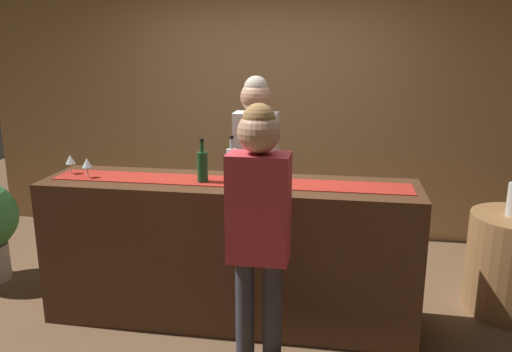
{
  "coord_description": "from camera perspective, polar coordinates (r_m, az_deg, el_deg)",
  "views": [
    {
      "loc": [
        0.76,
        -3.37,
        1.96
      ],
      "look_at": [
        0.19,
        0.0,
        1.08
      ],
      "focal_mm": 36.61,
      "sensor_mm": 36.0,
      "label": 1
    }
  ],
  "objects": [
    {
      "name": "back_wall",
      "position": [
        5.35,
        1.34,
        8.99
      ],
      "size": [
        6.0,
        0.12,
        2.9
      ],
      "primitive_type": "cube",
      "color": "tan",
      "rests_on": "ground"
    },
    {
      "name": "wine_glass_near_customer",
      "position": [
        3.98,
        -19.63,
        1.65
      ],
      "size": [
        0.07,
        0.07,
        0.14
      ],
      "color": "silver",
      "rests_on": "bar_counter"
    },
    {
      "name": "wine_glass_mid_counter",
      "position": [
        3.83,
        -17.98,
        1.3
      ],
      "size": [
        0.07,
        0.07,
        0.14
      ],
      "color": "silver",
      "rests_on": "bar_counter"
    },
    {
      "name": "customer_sipping",
      "position": [
        2.88,
        0.3,
        -4.7
      ],
      "size": [
        0.34,
        0.23,
        1.65
      ],
      "rotation": [
        0.0,
        0.0,
        -0.01
      ],
      "color": "#33333D",
      "rests_on": "ground"
    },
    {
      "name": "wine_bottle_green",
      "position": [
        3.55,
        -5.88,
        1.07
      ],
      "size": [
        0.07,
        0.07,
        0.3
      ],
      "color": "#194723",
      "rests_on": "bar_counter"
    },
    {
      "name": "wine_bottle_amber",
      "position": [
        3.58,
        -0.51,
        1.26
      ],
      "size": [
        0.07,
        0.07,
        0.3
      ],
      "color": "brown",
      "rests_on": "bar_counter"
    },
    {
      "name": "ground_plane",
      "position": [
        3.97,
        -2.84,
        -15.14
      ],
      "size": [
        10.0,
        10.0,
        0.0
      ],
      "primitive_type": "plane",
      "color": "brown"
    },
    {
      "name": "counter_runner_cloth",
      "position": [
        3.58,
        -3.04,
        -0.6
      ],
      "size": [
        2.46,
        0.28,
        0.01
      ],
      "primitive_type": "cube",
      "color": "maroon",
      "rests_on": "bar_counter"
    },
    {
      "name": "bartender",
      "position": [
        4.1,
        -0.01,
        1.81
      ],
      "size": [
        0.34,
        0.24,
        1.71
      ],
      "rotation": [
        0.0,
        0.0,
        3.15
      ],
      "color": "#26262B",
      "rests_on": "ground"
    },
    {
      "name": "bar_counter",
      "position": [
        3.74,
        -2.94,
        -8.27
      ],
      "size": [
        2.59,
        0.6,
        1.03
      ],
      "primitive_type": "cube",
      "color": "#472B19",
      "rests_on": "ground"
    },
    {
      "name": "wine_bottle_clear",
      "position": [
        3.64,
        -2.66,
        1.46
      ],
      "size": [
        0.07,
        0.07,
        0.3
      ],
      "color": "#B2C6C1",
      "rests_on": "bar_counter"
    }
  ]
}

